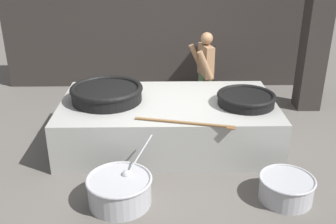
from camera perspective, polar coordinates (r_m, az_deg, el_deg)
ground_plane at (r=6.75m, az=-0.00°, el=-4.54°), size 60.00×60.00×0.00m
back_wall at (r=9.04m, az=-0.32°, el=14.74°), size 7.34×0.24×3.56m
support_pillar at (r=8.18m, az=20.96°, el=12.26°), size 0.45×0.45×3.56m
hearth_platform at (r=6.57m, az=-0.00°, el=-1.55°), size 3.50×1.93×0.78m
giant_wok_near at (r=6.47m, az=-8.88°, el=2.78°), size 1.18×1.18×0.25m
giant_wok_far at (r=6.37m, az=11.27°, el=1.93°), size 0.93×0.93×0.19m
stirring_paddle at (r=5.62m, az=2.99°, el=-1.60°), size 1.43×0.40×0.04m
cook at (r=7.57m, az=5.39°, el=5.87°), size 0.47×0.65×1.64m
prep_bowl_vegetables at (r=5.27m, az=-7.03°, el=-11.03°), size 0.87×0.99×0.74m
prep_bowl_meat at (r=5.54m, az=16.79°, el=-10.45°), size 0.74×0.74×0.33m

